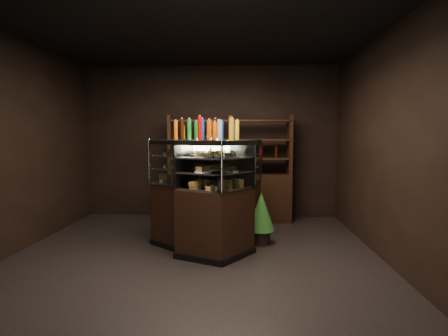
{
  "coord_description": "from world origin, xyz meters",
  "views": [
    {
      "loc": [
        0.65,
        -4.49,
        1.64
      ],
      "look_at": [
        0.4,
        0.21,
        1.19
      ],
      "focal_mm": 28.0,
      "sensor_mm": 36.0,
      "label": 1
    }
  ],
  "objects": [
    {
      "name": "ground",
      "position": [
        0.0,
        0.0,
        0.0
      ],
      "size": [
        5.0,
        5.0,
        0.0
      ],
      "primitive_type": "plane",
      "color": "black",
      "rests_on": "ground"
    },
    {
      "name": "potted_conifer",
      "position": [
        0.93,
        0.7,
        0.51
      ],
      "size": [
        0.41,
        0.41,
        0.89
      ],
      "rotation": [
        0.0,
        0.0,
        -0.27
      ],
      "color": "black",
      "rests_on": "ground"
    },
    {
      "name": "display_case",
      "position": [
        0.19,
        0.45,
        0.52
      ],
      "size": [
        1.7,
        1.62,
        1.58
      ],
      "rotation": [
        0.0,
        0.0,
        0.26
      ],
      "color": "black",
      "rests_on": "ground"
    },
    {
      "name": "bottles_top",
      "position": [
        0.19,
        0.46,
        1.71
      ],
      "size": [
        1.05,
        1.15,
        0.3
      ],
      "color": "#0F38B2",
      "rests_on": "display_case"
    },
    {
      "name": "food_display",
      "position": [
        0.2,
        0.45,
        1.22
      ],
      "size": [
        1.22,
        1.29,
        0.48
      ],
      "color": "#B68341",
      "rests_on": "display_case"
    },
    {
      "name": "back_shelving",
      "position": [
        0.41,
        2.05,
        0.61
      ],
      "size": [
        2.31,
        0.54,
        2.0
      ],
      "rotation": [
        0.0,
        0.0,
        0.05
      ],
      "color": "black",
      "rests_on": "ground"
    },
    {
      "name": "room_shell",
      "position": [
        0.0,
        0.0,
        1.94
      ],
      "size": [
        5.02,
        5.02,
        3.01
      ],
      "color": "black",
      "rests_on": "ground"
    }
  ]
}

